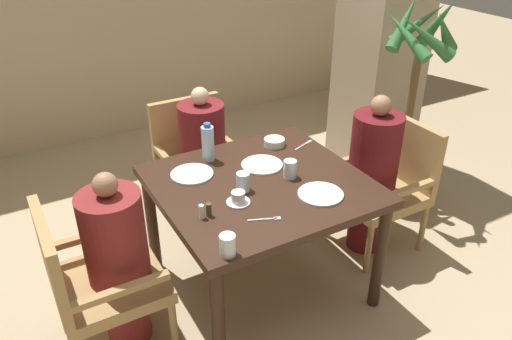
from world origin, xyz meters
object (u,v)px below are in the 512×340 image
Objects in this scene: diner_in_far_chair at (203,157)px; plate_main_left at (192,174)px; chair_left_side at (92,278)px; plate_dessert_center at (262,165)px; chair_right_side at (387,180)px; diner_in_right_chair at (372,174)px; glass_tall_near at (243,182)px; glass_tall_far at (228,245)px; water_bottle at (208,143)px; bowl_small at (274,142)px; glass_tall_mid at (290,169)px; plate_main_right at (321,194)px; chair_far_side at (196,157)px; teacup_with_saucer at (238,198)px; potted_palm at (404,141)px; diner_in_left_chair at (118,260)px.

diner_in_far_chair is 0.67m from plate_main_left.
chair_left_side is 1.14m from plate_dessert_center.
diner_in_right_chair reaches higher than chair_right_side.
glass_tall_near is 0.56m from glass_tall_far.
plate_main_left is 1.02× the size of water_bottle.
chair_right_side is at bearing 1.56° from glass_tall_near.
bowl_small is 0.46m from water_bottle.
glass_tall_mid is at bearing -69.93° from plate_dessert_center.
water_bottle is at bearing 24.59° from chair_left_side.
diner_in_far_chair reaches higher than glass_tall_near.
glass_tall_near is (-0.34, 0.25, 0.05)m from plate_main_right.
diner_in_far_chair reaches higher than chair_right_side.
glass_tall_mid is (1.16, -0.04, 0.33)m from chair_left_side.
chair_far_side is 0.81m from plate_main_left.
chair_right_side is 6.90× the size of teacup_with_saucer.
plate_main_right is 2.34× the size of glass_tall_mid.
glass_tall_mid is at bearing -176.91° from diner_in_right_chair.
teacup_with_saucer reaches higher than plate_main_right.
potted_palm reaches higher than glass_tall_far.
plate_main_left is at bearing -113.98° from chair_far_side.
chair_far_side is 1.29m from plate_main_right.
chair_right_side is 3.57× the size of plate_main_left.
plate_dessert_center is 1.86× the size of bowl_small.
diner_in_left_chair is at bearing 177.95° from glass_tall_mid.
plate_main_left is at bearing 103.87° from teacup_with_saucer.
diner_in_far_chair is 4.30× the size of plate_dessert_center.
diner_in_right_chair reaches higher than glass_tall_mid.
plate_dessert_center is 1.93× the size of teacup_with_saucer.
glass_tall_mid reaches higher than bowl_small.
diner_in_right_chair is at bearing 3.09° from glass_tall_mid.
plate_main_right is at bearing -75.82° from plate_dessert_center.
chair_left_side is 0.83× the size of diner_in_far_chair.
plate_main_left is (-0.31, -0.69, 0.29)m from chair_far_side.
diner_in_left_chair is 1.12m from plate_main_right.
water_bottle reaches higher than plate_main_left.
diner_in_far_chair is 0.66× the size of potted_palm.
chair_far_side is 0.71m from water_bottle.
diner_in_left_chair is 0.99m from plate_dessert_center.
glass_tall_near is at bearing -58.52° from plate_main_left.
glass_tall_far is (-0.45, -1.44, 0.33)m from chair_far_side.
diner_in_far_chair is 0.60m from bowl_small.
plate_main_right is at bearing -80.76° from glass_tall_mid.
plate_dessert_center is (0.95, 0.16, 0.23)m from diner_in_left_chair.
chair_far_side is at bearing 156.07° from potted_palm.
plate_dessert_center is 2.34× the size of glass_tall_far.
teacup_with_saucer is at bearing 55.99° from glass_tall_far.
diner_in_left_chair is at bearing 177.57° from glass_tall_near.
diner_in_right_chair is 4.52× the size of plate_main_left.
glass_tall_far is at bearing -132.04° from bowl_small.
chair_left_side is 0.85m from teacup_with_saucer.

